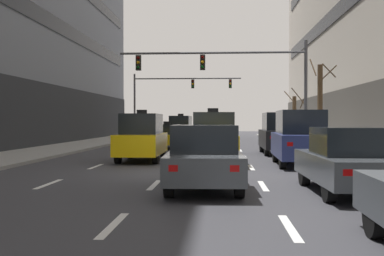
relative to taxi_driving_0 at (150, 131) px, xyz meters
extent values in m
plane|color=#38383D|center=(4.55, -25.50, -0.82)|extent=(120.00, 120.00, 0.00)
cube|color=silver|center=(1.50, -28.50, -0.81)|extent=(0.16, 2.00, 0.01)
cube|color=silver|center=(1.50, -23.50, -0.81)|extent=(0.16, 2.00, 0.01)
cube|color=silver|center=(1.50, -18.50, -0.81)|extent=(0.16, 2.00, 0.01)
cube|color=silver|center=(1.50, -13.50, -0.81)|extent=(0.16, 2.00, 0.01)
cube|color=silver|center=(1.50, -8.50, -0.81)|extent=(0.16, 2.00, 0.01)
cube|color=silver|center=(1.50, -3.50, -0.81)|extent=(0.16, 2.00, 0.01)
cube|color=silver|center=(1.50, 1.50, -0.81)|extent=(0.16, 2.00, 0.01)
cube|color=silver|center=(1.50, 6.50, -0.81)|extent=(0.16, 2.00, 0.01)
cube|color=silver|center=(4.55, -33.50, -0.81)|extent=(0.16, 2.00, 0.01)
cube|color=silver|center=(4.55, -28.50, -0.81)|extent=(0.16, 2.00, 0.01)
cube|color=silver|center=(4.55, -23.50, -0.81)|extent=(0.16, 2.00, 0.01)
cube|color=silver|center=(4.55, -18.50, -0.81)|extent=(0.16, 2.00, 0.01)
cube|color=silver|center=(4.55, -13.50, -0.81)|extent=(0.16, 2.00, 0.01)
cube|color=silver|center=(4.55, -8.50, -0.81)|extent=(0.16, 2.00, 0.01)
cube|color=silver|center=(4.55, -3.50, -0.81)|extent=(0.16, 2.00, 0.01)
cube|color=silver|center=(4.55, 1.50, -0.81)|extent=(0.16, 2.00, 0.01)
cube|color=silver|center=(4.55, 6.50, -0.81)|extent=(0.16, 2.00, 0.01)
cube|color=silver|center=(7.60, -33.50, -0.81)|extent=(0.16, 2.00, 0.01)
cube|color=silver|center=(7.60, -28.50, -0.81)|extent=(0.16, 2.00, 0.01)
cube|color=silver|center=(7.60, -23.50, -0.81)|extent=(0.16, 2.00, 0.01)
cube|color=silver|center=(7.60, -18.50, -0.81)|extent=(0.16, 2.00, 0.01)
cube|color=silver|center=(7.60, -13.50, -0.81)|extent=(0.16, 2.00, 0.01)
cube|color=silver|center=(7.60, -8.50, -0.81)|extent=(0.16, 2.00, 0.01)
cube|color=silver|center=(7.60, -3.50, -0.81)|extent=(0.16, 2.00, 0.01)
cube|color=silver|center=(7.60, 1.50, -0.81)|extent=(0.16, 2.00, 0.01)
cube|color=silver|center=(7.60, 6.50, -0.81)|extent=(0.16, 2.00, 0.01)
cylinder|color=black|center=(-0.77, 1.43, -0.49)|extent=(0.23, 0.67, 0.66)
cylinder|color=black|center=(0.83, 1.39, -0.49)|extent=(0.23, 0.67, 0.66)
cylinder|color=black|center=(-0.83, -1.28, -0.49)|extent=(0.23, 0.67, 0.66)
cylinder|color=black|center=(0.78, -1.32, -0.49)|extent=(0.23, 0.67, 0.66)
cube|color=yellow|center=(0.00, 0.05, -0.17)|extent=(1.94, 4.46, 0.64)
cube|color=black|center=(0.00, -0.15, 0.50)|extent=(1.65, 1.94, 0.68)
cube|color=white|center=(-0.60, 2.24, -0.05)|extent=(0.20, 0.08, 0.14)
cube|color=red|center=(-0.69, -2.10, -0.05)|extent=(0.20, 0.08, 0.14)
cube|color=white|center=(0.69, 2.21, -0.05)|extent=(0.20, 0.08, 0.14)
cube|color=red|center=(0.60, -2.13, -0.05)|extent=(0.20, 0.08, 0.14)
cube|color=black|center=(0.00, -0.15, 0.93)|extent=(0.45, 0.21, 0.18)
cylinder|color=black|center=(2.09, -19.59, -0.49)|extent=(0.22, 0.66, 0.66)
cylinder|color=black|center=(3.68, -19.58, -0.49)|extent=(0.22, 0.66, 0.66)
cylinder|color=black|center=(2.11, -22.28, -0.49)|extent=(0.22, 0.66, 0.66)
cylinder|color=black|center=(3.70, -22.27, -0.49)|extent=(0.22, 0.66, 0.66)
cube|color=yellow|center=(2.90, -20.93, -0.04)|extent=(1.86, 4.39, 0.89)
cube|color=black|center=(2.90, -20.93, 0.85)|extent=(1.61, 2.60, 0.89)
cube|color=white|center=(2.24, -18.79, 0.11)|extent=(0.20, 0.08, 0.14)
cube|color=red|center=(2.27, -23.08, 0.11)|extent=(0.20, 0.08, 0.14)
cube|color=white|center=(3.52, -18.78, 0.11)|extent=(0.20, 0.08, 0.14)
cube|color=red|center=(3.55, -23.07, 0.11)|extent=(0.20, 0.08, 0.14)
cube|color=black|center=(2.90, -20.93, 1.39)|extent=(0.44, 0.20, 0.18)
cylinder|color=black|center=(2.28, -1.08, -0.48)|extent=(0.25, 0.69, 0.68)
cylinder|color=black|center=(3.92, -1.15, -0.48)|extent=(0.25, 0.69, 0.68)
cylinder|color=black|center=(2.16, -3.85, -0.48)|extent=(0.25, 0.69, 0.68)
cylinder|color=black|center=(3.80, -3.92, -0.48)|extent=(0.25, 0.69, 0.68)
cube|color=yellow|center=(3.04, -2.50, -0.02)|extent=(2.07, 4.59, 0.92)
cube|color=black|center=(3.04, -2.50, 0.91)|extent=(1.75, 2.73, 0.92)
cube|color=white|center=(2.47, -0.26, 0.14)|extent=(0.21, 0.09, 0.14)
cube|color=red|center=(2.29, -4.69, 0.14)|extent=(0.21, 0.09, 0.14)
cube|color=white|center=(3.79, -0.31, 0.14)|extent=(0.21, 0.09, 0.14)
cube|color=red|center=(3.61, -4.74, 0.14)|extent=(0.21, 0.09, 0.14)
cube|color=black|center=(3.04, -2.50, 1.46)|extent=(0.46, 0.22, 0.18)
cylinder|color=black|center=(5.12, -27.81, -0.48)|extent=(0.25, 0.69, 0.68)
cylinder|color=black|center=(6.77, -27.76, -0.48)|extent=(0.25, 0.69, 0.68)
cylinder|color=black|center=(5.21, -30.61, -0.48)|extent=(0.25, 0.69, 0.68)
cylinder|color=black|center=(6.86, -30.55, -0.48)|extent=(0.25, 0.69, 0.68)
cube|color=#474C51|center=(5.99, -29.18, -0.15)|extent=(2.05, 4.61, 0.66)
cube|color=black|center=(5.99, -29.39, 0.54)|extent=(1.72, 2.02, 0.70)
cube|color=white|center=(5.25, -26.97, -0.03)|extent=(0.21, 0.09, 0.14)
cube|color=red|center=(5.39, -31.44, -0.03)|extent=(0.21, 0.09, 0.14)
cube|color=white|center=(6.58, -26.93, -0.03)|extent=(0.21, 0.09, 0.14)
cube|color=red|center=(6.73, -31.40, -0.03)|extent=(0.21, 0.09, 0.14)
cylinder|color=black|center=(2.18, -10.55, -0.50)|extent=(0.22, 0.63, 0.63)
cylinder|color=black|center=(3.70, -10.51, -0.50)|extent=(0.22, 0.63, 0.63)
cylinder|color=black|center=(2.24, -13.12, -0.50)|extent=(0.22, 0.63, 0.63)
cylinder|color=black|center=(3.76, -13.09, -0.50)|extent=(0.22, 0.63, 0.63)
cube|color=yellow|center=(2.97, -11.82, -0.20)|extent=(1.86, 4.24, 0.61)
cube|color=black|center=(2.97, -12.01, 0.43)|extent=(1.57, 1.85, 0.65)
cube|color=white|center=(2.31, -9.78, -0.09)|extent=(0.19, 0.08, 0.13)
cube|color=red|center=(2.41, -13.89, -0.09)|extent=(0.19, 0.08, 0.13)
cube|color=white|center=(3.53, -9.75, -0.09)|extent=(0.19, 0.08, 0.13)
cube|color=red|center=(3.63, -13.86, -0.09)|extent=(0.19, 0.08, 0.13)
cube|color=black|center=(2.97, -12.01, 0.84)|extent=(0.42, 0.20, 0.17)
cylinder|color=black|center=(5.23, -20.85, -0.49)|extent=(0.25, 0.67, 0.67)
cylinder|color=black|center=(6.84, -20.77, -0.49)|extent=(0.25, 0.67, 0.67)
cylinder|color=black|center=(5.35, -23.57, -0.49)|extent=(0.25, 0.67, 0.67)
cylinder|color=black|center=(6.97, -23.49, -0.49)|extent=(0.25, 0.67, 0.67)
cube|color=yellow|center=(6.10, -22.17, -0.03)|extent=(2.06, 4.52, 0.91)
cube|color=black|center=(6.10, -22.17, 0.88)|extent=(1.73, 2.69, 0.91)
cube|color=white|center=(5.35, -20.02, 0.13)|extent=(0.21, 0.09, 0.14)
cube|color=red|center=(5.55, -24.38, 0.13)|extent=(0.21, 0.09, 0.14)
cube|color=white|center=(6.65, -19.96, 0.13)|extent=(0.21, 0.09, 0.14)
cube|color=red|center=(6.85, -24.32, 0.13)|extent=(0.21, 0.09, 0.14)
cube|color=black|center=(6.10, -22.17, 1.42)|extent=(0.45, 0.22, 0.18)
cylinder|color=black|center=(8.83, -34.12, -0.49)|extent=(0.23, 0.67, 0.66)
cube|color=white|center=(9.00, -33.31, -0.05)|extent=(0.20, 0.08, 0.14)
cylinder|color=black|center=(8.77, -28.32, -0.49)|extent=(0.24, 0.67, 0.66)
cylinder|color=black|center=(10.38, -28.28, -0.49)|extent=(0.24, 0.67, 0.66)
cylinder|color=black|center=(8.84, -31.03, -0.49)|extent=(0.24, 0.67, 0.66)
cube|color=#474C51|center=(9.61, -29.65, -0.17)|extent=(1.96, 4.46, 0.64)
cube|color=black|center=(9.61, -29.85, 0.50)|extent=(1.65, 1.95, 0.68)
cube|color=white|center=(8.91, -27.50, -0.05)|extent=(0.20, 0.09, 0.14)
cube|color=red|center=(9.01, -31.84, -0.05)|extent=(0.20, 0.09, 0.14)
cube|color=white|center=(10.20, -27.47, -0.05)|extent=(0.20, 0.09, 0.14)
cylinder|color=black|center=(8.80, -21.17, -0.47)|extent=(0.25, 0.70, 0.69)
cylinder|color=black|center=(10.47, -21.21, -0.47)|extent=(0.25, 0.70, 0.69)
cylinder|color=black|center=(8.74, -23.99, -0.47)|extent=(0.25, 0.70, 0.69)
cylinder|color=black|center=(10.41, -24.03, -0.47)|extent=(0.25, 0.70, 0.69)
cube|color=navy|center=(9.61, -22.60, 0.00)|extent=(2.03, 4.64, 0.94)
cube|color=black|center=(9.61, -22.60, 0.94)|extent=(1.73, 2.76, 0.94)
cube|color=white|center=(8.99, -20.33, 0.16)|extent=(0.21, 0.09, 0.15)
cube|color=red|center=(8.88, -24.84, 0.16)|extent=(0.21, 0.09, 0.15)
cube|color=white|center=(10.33, -20.36, 0.16)|extent=(0.21, 0.09, 0.15)
cube|color=red|center=(10.23, -24.88, 0.16)|extent=(0.21, 0.09, 0.15)
cylinder|color=black|center=(8.77, -14.88, -0.47)|extent=(0.23, 0.69, 0.69)
cylinder|color=black|center=(10.44, -14.87, -0.47)|extent=(0.23, 0.69, 0.69)
cylinder|color=black|center=(8.77, -17.71, -0.47)|extent=(0.23, 0.69, 0.69)
cylinder|color=black|center=(10.45, -17.70, -0.47)|extent=(0.23, 0.69, 0.69)
cube|color=black|center=(9.61, -16.29, 0.00)|extent=(1.94, 4.62, 0.94)
cube|color=black|center=(9.61, -16.29, 0.94)|extent=(1.68, 2.73, 0.94)
cube|color=white|center=(8.93, -14.02, 0.16)|extent=(0.21, 0.08, 0.15)
cube|color=red|center=(8.93, -18.56, 0.16)|extent=(0.21, 0.08, 0.15)
cube|color=white|center=(10.28, -14.02, 0.16)|extent=(0.21, 0.08, 0.15)
cube|color=red|center=(10.28, -18.56, 0.16)|extent=(0.21, 0.08, 0.15)
cylinder|color=#4C4C51|center=(11.06, -15.83, 2.35)|extent=(0.18, 0.18, 6.05)
cylinder|color=#4C4C51|center=(5.93, -15.83, 4.73)|extent=(10.25, 0.12, 0.12)
cube|color=black|center=(5.42, -15.83, 4.21)|extent=(0.28, 0.24, 0.84)
sphere|color=#4B0704|center=(5.42, -15.97, 4.47)|extent=(0.17, 0.17, 0.17)
sphere|color=orange|center=(5.42, -15.97, 4.21)|extent=(0.17, 0.17, 0.17)
sphere|color=#073E10|center=(5.42, -15.97, 3.95)|extent=(0.17, 0.17, 0.17)
cube|color=black|center=(1.83, -15.83, 4.21)|extent=(0.28, 0.24, 0.84)
sphere|color=#4B0704|center=(1.83, -15.97, 4.47)|extent=(0.17, 0.17, 0.17)
sphere|color=orange|center=(1.83, -15.97, 4.21)|extent=(0.17, 0.17, 0.17)
sphere|color=#073E10|center=(1.83, -15.97, 3.95)|extent=(0.17, 0.17, 0.17)
cylinder|color=#4C4C51|center=(-1.95, 3.11, 2.41)|extent=(0.18, 0.18, 6.18)
cylinder|color=#4C4C51|center=(3.20, 3.11, 5.02)|extent=(10.31, 0.12, 0.12)
cube|color=black|center=(3.72, 3.11, 4.50)|extent=(0.28, 0.24, 0.84)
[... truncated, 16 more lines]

